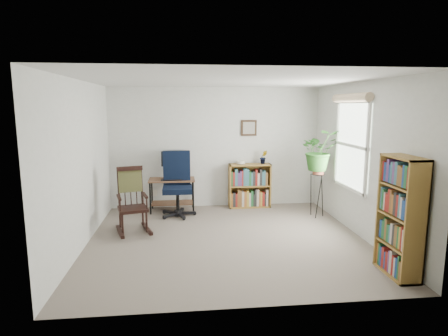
{
  "coord_description": "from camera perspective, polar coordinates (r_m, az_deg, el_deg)",
  "views": [
    {
      "loc": [
        -0.64,
        -5.48,
        2.03
      ],
      "look_at": [
        0.0,
        0.4,
        1.05
      ],
      "focal_mm": 30.0,
      "sensor_mm": 36.0,
      "label": 1
    }
  ],
  "objects": [
    {
      "name": "potted_plant_small",
      "position": [
        7.56,
        6.03,
        1.07
      ],
      "size": [
        0.13,
        0.24,
        0.11
      ],
      "primitive_type": "imported",
      "color": "#2C6724",
      "rests_on": "low_bookshelf"
    },
    {
      "name": "framed_picture",
      "position": [
        7.58,
        3.81,
        6.11
      ],
      "size": [
        0.32,
        0.04,
        0.32
      ],
      "primitive_type": null,
      "color": "black",
      "rests_on": "wall_back"
    },
    {
      "name": "low_bookshelf",
      "position": [
        7.58,
        3.92,
        -2.69
      ],
      "size": [
        0.84,
        0.28,
        0.89
      ],
      "primitive_type": null,
      "color": "olive",
      "rests_on": "floor"
    },
    {
      "name": "keyboard",
      "position": [
        7.2,
        -7.99,
        -1.76
      ],
      "size": [
        0.4,
        0.15,
        0.02
      ],
      "primitive_type": "cube",
      "color": "black",
      "rests_on": "desk"
    },
    {
      "name": "wall_back",
      "position": [
        7.55,
        -1.32,
        3.1
      ],
      "size": [
        4.2,
        0.0,
        2.4
      ],
      "primitive_type": "cube",
      "color": "silver",
      "rests_on": "ground"
    },
    {
      "name": "plant_stand",
      "position": [
        7.11,
        14.04,
        -3.55
      ],
      "size": [
        0.29,
        0.29,
        0.94
      ],
      "primitive_type": null,
      "rotation": [
        0.0,
        0.0,
        -0.14
      ],
      "color": "black",
      "rests_on": "floor"
    },
    {
      "name": "wall_right",
      "position": [
        6.18,
        20.17,
        1.11
      ],
      "size": [
        0.0,
        4.0,
        2.4
      ],
      "primitive_type": "cube",
      "color": "silver",
      "rests_on": "ground"
    },
    {
      "name": "office_chair",
      "position": [
        6.96,
        -7.12,
        -2.44
      ],
      "size": [
        0.7,
        0.7,
        1.22
      ],
      "primitive_type": null,
      "rotation": [
        0.0,
        0.0,
        0.05
      ],
      "color": "black",
      "rests_on": "floor"
    },
    {
      "name": "window",
      "position": [
        6.41,
        18.77,
        3.27
      ],
      "size": [
        0.12,
        1.2,
        1.5
      ],
      "primitive_type": null,
      "color": "white",
      "rests_on": "wall_right"
    },
    {
      "name": "spider_plant",
      "position": [
        6.95,
        14.41,
        5.57
      ],
      "size": [
        1.69,
        1.88,
        1.46
      ],
      "primitive_type": "imported",
      "color": "#2C6724",
      "rests_on": "plant_stand"
    },
    {
      "name": "ceiling",
      "position": [
        5.53,
        0.46,
        13.25
      ],
      "size": [
        4.2,
        4.0,
        0.0
      ],
      "primitive_type": "cube",
      "color": "silver",
      "rests_on": "ground"
    },
    {
      "name": "desk",
      "position": [
        7.38,
        -7.9,
        -4.09
      ],
      "size": [
        0.88,
        0.48,
        0.63
      ],
      "primitive_type": null,
      "color": "brown",
      "rests_on": "floor"
    },
    {
      "name": "tall_bookshelf",
      "position": [
        4.96,
        25.3,
        -6.72
      ],
      "size": [
        0.27,
        0.64,
        1.46
      ],
      "primitive_type": null,
      "color": "olive",
      "rests_on": "floor"
    },
    {
      "name": "wall_front",
      "position": [
        3.63,
        4.12,
        -3.83
      ],
      "size": [
        4.2,
        0.0,
        2.4
      ],
      "primitive_type": "cube",
      "color": "silver",
      "rests_on": "ground"
    },
    {
      "name": "wall_left",
      "position": [
        5.73,
        -20.91,
        0.45
      ],
      "size": [
        0.0,
        4.0,
        2.4
      ],
      "primitive_type": "cube",
      "color": "silver",
      "rests_on": "ground"
    },
    {
      "name": "rocking_chair",
      "position": [
        6.21,
        -13.8,
        -4.75
      ],
      "size": [
        0.78,
        1.04,
        1.08
      ],
      "primitive_type": null,
      "rotation": [
        0.0,
        0.0,
        0.26
      ],
      "color": "black",
      "rests_on": "floor"
    },
    {
      "name": "floor",
      "position": [
        5.88,
        0.43,
        -10.8
      ],
      "size": [
        4.2,
        4.0,
        0.0
      ],
      "primitive_type": "cube",
      "color": "gray",
      "rests_on": "ground"
    },
    {
      "name": "monitor",
      "position": [
        7.41,
        -7.98,
        0.66
      ],
      "size": [
        0.46,
        0.16,
        0.56
      ],
      "primitive_type": null,
      "color": "silver",
      "rests_on": "desk"
    }
  ]
}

